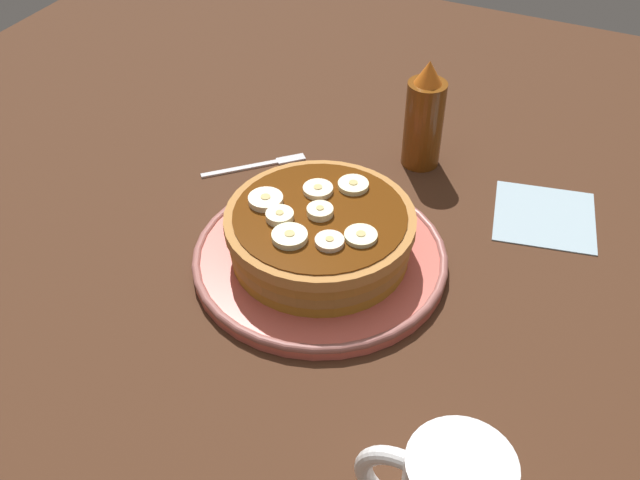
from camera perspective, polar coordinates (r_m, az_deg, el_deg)
ground_plane at (r=77.29cm, az=-0.00°, el=-2.64°), size 140.00×140.00×3.00cm
plate at (r=75.68cm, az=-0.00°, el=-1.34°), size 26.31×26.31×1.60cm
pancake_stack at (r=73.60cm, az=0.03°, el=0.46°), size 19.06×19.16×5.24cm
banana_slice_0 at (r=71.51cm, az=-0.19°, el=2.05°), size 2.63×2.63×0.99cm
banana_slice_1 at (r=74.75cm, az=-0.16°, el=3.92°), size 3.09×3.09×0.78cm
banana_slice_2 at (r=71.32cm, az=-3.15°, el=1.85°), size 2.76×2.76×0.98cm
banana_slice_3 at (r=69.24cm, az=3.19°, el=0.28°), size 3.17×3.17×0.71cm
banana_slice_4 at (r=75.43cm, az=2.60°, el=4.25°), size 3.18×3.18×0.78cm
banana_slice_5 at (r=68.49cm, az=0.75°, el=-0.15°), size 2.79×2.79×0.77cm
banana_slice_6 at (r=68.99cm, az=-2.38°, el=0.24°), size 3.43×3.43×0.89cm
banana_slice_7 at (r=73.49cm, az=-4.24°, el=3.11°), size 3.51×3.51×0.91cm
napkin at (r=85.74cm, az=17.07°, el=1.81°), size 13.03×13.03×0.30cm
fork at (r=90.14cm, az=-4.67°, el=5.91°), size 10.03×9.74×0.50cm
syrup_bottle at (r=88.16cm, az=8.10°, el=9.33°), size 4.61×4.61×13.57cm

